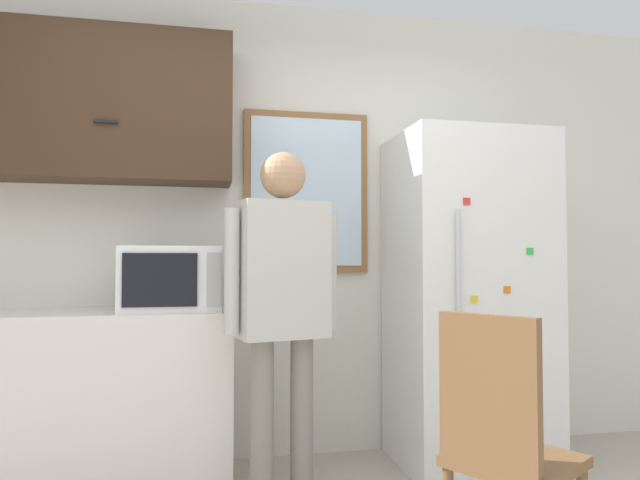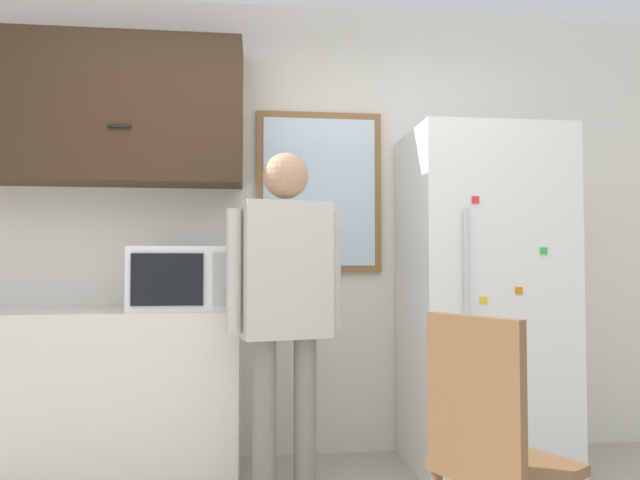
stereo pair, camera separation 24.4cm
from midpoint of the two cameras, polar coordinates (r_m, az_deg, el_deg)
name	(u,v)px [view 2 (the right image)]	position (r m, az deg, el deg)	size (l,w,h in m)	color
back_wall	(280,228)	(3.44, -2.05, 1.25)	(6.00, 0.06, 2.70)	silver
counter	(48,396)	(3.32, -23.61, -14.13)	(1.98, 0.57, 0.89)	silver
upper_cabinets	(62,110)	(3.48, -22.59, 11.97)	(1.98, 0.33, 0.82)	#3D2819
microwave	(182,278)	(3.05, -11.47, -3.77)	(0.50, 0.39, 0.33)	white
person	(285,289)	(2.74, -0.95, -4.88)	(0.56, 0.30, 1.67)	gray
refrigerator	(482,299)	(3.35, 17.94, -5.67)	(0.82, 0.70, 1.87)	white
chair	(492,445)	(2.19, 20.10, -18.70)	(0.55, 0.55, 0.97)	brown
window	(319,192)	(3.44, 1.96, 4.82)	(0.75, 0.05, 0.97)	olive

